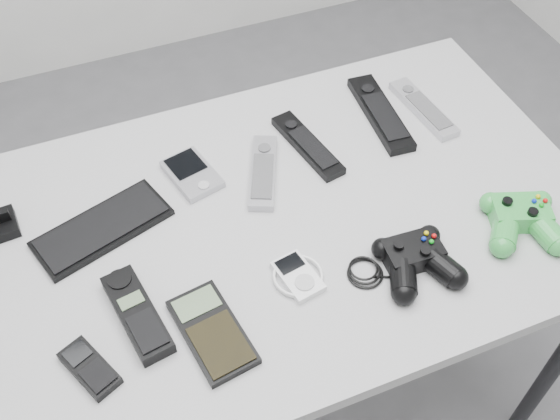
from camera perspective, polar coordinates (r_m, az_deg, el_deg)
name	(u,v)px	position (r m, az deg, el deg)	size (l,w,h in m)	color
floor	(287,413)	(1.87, 0.62, -17.26)	(3.50, 3.50, 0.00)	slate
desk	(291,236)	(1.29, 0.97, -2.24)	(1.15, 0.74, 0.77)	#ACACAF
pda_keyboard	(102,228)	(1.25, -15.23, -1.49)	(0.25, 0.11, 0.02)	black
pda	(192,174)	(1.30, -7.68, 3.17)	(0.08, 0.12, 0.02)	#A1A0A7
remote_silver_a	(263,172)	(1.29, -1.48, 3.37)	(0.05, 0.19, 0.02)	#A1A0A7
remote_black_a	(307,145)	(1.35, 2.41, 5.71)	(0.05, 0.20, 0.02)	black
remote_black_b	(380,113)	(1.43, 8.74, 8.37)	(0.06, 0.24, 0.02)	black
remote_silver_b	(423,108)	(1.46, 12.37, 8.68)	(0.05, 0.20, 0.02)	#B4B3BA
mobile_phone	(89,368)	(1.09, -16.26, -13.05)	(0.05, 0.11, 0.02)	black
cordless_handset	(137,313)	(1.12, -12.34, -8.79)	(0.06, 0.18, 0.03)	black
calculator	(212,331)	(1.09, -5.93, -10.46)	(0.09, 0.17, 0.02)	black
mp3_player	(298,276)	(1.14, 1.57, -5.75)	(0.09, 0.09, 0.02)	white
controller_black	(416,258)	(1.17, 11.78, -4.13)	(0.24, 0.15, 0.05)	black
controller_green	(522,218)	(1.27, 20.35, -0.65)	(0.15, 0.16, 0.05)	#268B37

